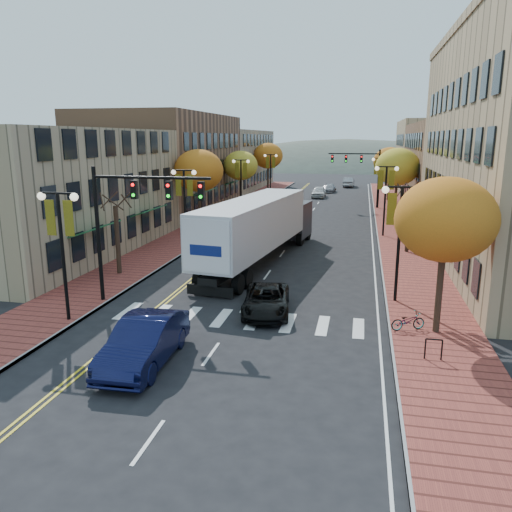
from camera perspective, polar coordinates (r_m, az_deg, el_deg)
The scene contains 32 objects.
ground at distance 22.00m, azimuth -3.62°, elevation -9.00°, with size 200.00×200.00×0.00m, color black.
sidewalk_left at distance 54.70m, azimuth -3.60°, elevation 4.64°, with size 4.00×85.00×0.15m, color brown.
sidewalk_right at distance 52.84m, azimuth 15.60°, elevation 3.86°, with size 4.00×85.00×0.15m, color brown.
building_left_near at distance 39.81m, azimuth -22.77°, elevation 6.77°, with size 12.00×22.00×9.00m, color #9E8966.
building_left_mid at distance 60.05m, azimuth -10.27°, elevation 10.43°, with size 12.00×24.00×11.00m, color brown.
building_left_far at distance 83.75m, azimuth -3.72°, elevation 10.88°, with size 12.00×26.00×9.50m, color #9E8966.
building_right_mid at distance 63.01m, azimuth 24.15°, elevation 9.17°, with size 15.00×24.00×10.00m, color brown.
building_right_far at distance 84.62m, azimuth 21.15°, elevation 10.56°, with size 15.00×20.00×11.00m, color #9E8966.
tree_left_a at distance 31.78m, azimuth -15.55°, elevation 1.78°, with size 0.28×0.28×4.20m.
tree_left_b at distance 46.04m, azimuth -6.57°, elevation 9.66°, with size 4.48×4.48×7.21m.
tree_left_c at distance 61.42m, azimuth -1.77°, elevation 10.28°, with size 4.16×4.16×6.69m.
tree_left_d at distance 78.98m, azimuth 1.38°, elevation 11.37°, with size 4.61×4.61×7.42m.
tree_right_a at distance 22.10m, azimuth 20.85°, elevation 3.88°, with size 4.16×4.16×6.69m.
tree_right_b at distance 38.23m, azimuth 17.02°, elevation 3.58°, with size 0.28×0.28×4.20m.
tree_right_c at distance 53.76m, azimuth 15.87°, elevation 9.77°, with size 4.48×4.48×7.21m.
tree_right_d at distance 69.73m, azimuth 15.06°, elevation 10.40°, with size 4.35×4.35×7.00m.
lamp_left_a at distance 23.88m, azimuth -21.41°, elevation 2.63°, with size 1.96×0.36×6.05m.
lamp_left_b at distance 38.12m, azimuth -8.19°, elevation 7.11°, with size 1.96×0.36×6.05m.
lamp_left_c at distance 55.29m, azimuth -1.73°, elevation 9.15°, with size 1.96×0.36×6.05m.
lamp_left_d at distance 72.87m, azimuth 1.67°, elevation 10.17°, with size 1.96×0.36×6.05m.
lamp_right_a at distance 25.97m, azimuth 16.15°, elevation 3.82°, with size 1.96×0.36×6.05m.
lamp_right_b at distance 43.81m, azimuth 14.60°, elevation 7.62°, with size 1.96×0.36×6.05m.
lamp_right_c at distance 61.74m, azimuth 13.95°, elevation 9.21°, with size 1.96×0.36×6.05m.
traffic_mast_near at distance 25.36m, azimuth -13.99°, elevation 5.18°, with size 6.10×0.35×7.00m.
traffic_mast_far at distance 61.67m, azimuth 12.07°, elevation 9.89°, with size 6.10×0.34×7.00m.
semi_truck at distance 33.86m, azimuth 0.56°, elevation 3.61°, with size 5.17×18.15×4.48m.
navy_sedan at distance 19.49m, azimuth -12.64°, elevation -9.53°, with size 1.88×5.40×1.78m, color black.
black_suv at distance 24.37m, azimuth 1.18°, elevation -5.07°, with size 2.18×4.74×1.32m, color black.
car_far_white at distance 72.42m, azimuth 7.18°, elevation 7.28°, with size 1.89×4.69×1.60m, color silver.
car_far_silver at distance 79.83m, azimuth 8.37°, elevation 7.67°, with size 1.73×4.26×1.24m, color #939298.
car_far_oncoming at distance 89.07m, azimuth 10.57°, elevation 8.28°, with size 1.69×4.84×1.59m, color #96979D.
bicycle at distance 22.96m, azimuth 16.97°, elevation -7.12°, with size 0.54×1.54×0.81m, color gray.
Camera 1 is at (5.56, -19.57, 8.37)m, focal length 35.00 mm.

